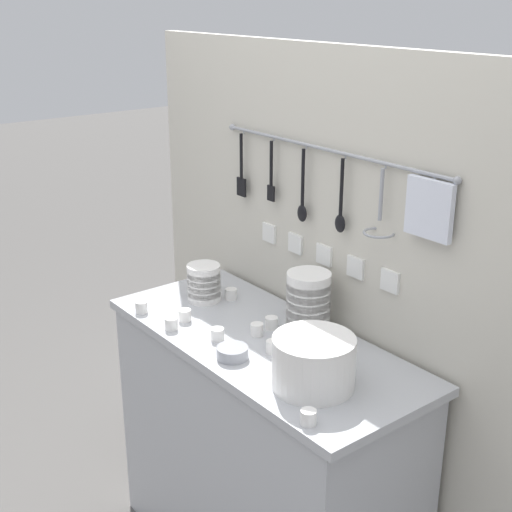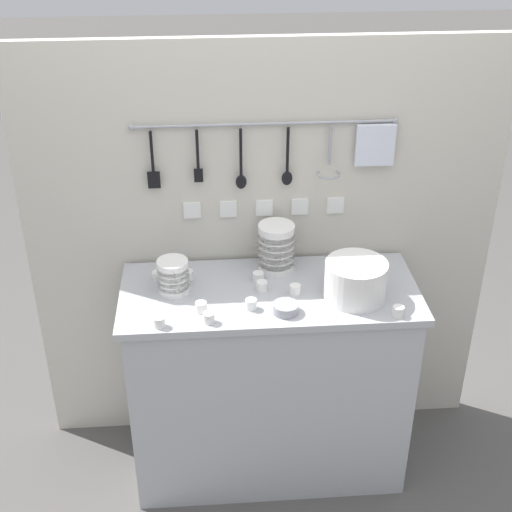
{
  "view_description": "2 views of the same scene",
  "coord_description": "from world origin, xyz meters",
  "px_view_note": "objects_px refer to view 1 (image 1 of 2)",
  "views": [
    {
      "loc": [
        1.65,
        -1.32,
        2.01
      ],
      "look_at": [
        -0.07,
        0.03,
        1.2
      ],
      "focal_mm": 50.0,
      "sensor_mm": 36.0,
      "label": 1
    },
    {
      "loc": [
        -0.24,
        -2.37,
        2.47
      ],
      "look_at": [
        -0.05,
        0.01,
        1.08
      ],
      "focal_mm": 50.0,
      "sensor_mm": 36.0,
      "label": 2
    }
  ],
  "objects_px": {
    "cup_edge_far": "(308,417)",
    "cup_back_right": "(257,330)",
    "cup_front_left": "(213,284)",
    "cup_back_left": "(217,334)",
    "bowl_stack_tall_left": "(204,283)",
    "steel_mixing_bowl": "(232,352)",
    "bowl_stack_short_front": "(308,302)",
    "cup_by_caddy": "(273,347)",
    "plate_stack": "(314,362)",
    "cup_beside_plates": "(271,323)",
    "cup_edge_near": "(171,324)",
    "cup_mid_row": "(141,307)",
    "cup_centre": "(185,315)",
    "cup_front_right": "(231,294)"
  },
  "relations": [
    {
      "from": "plate_stack",
      "to": "bowl_stack_short_front",
      "type": "bearing_deg",
      "value": 140.51
    },
    {
      "from": "bowl_stack_tall_left",
      "to": "steel_mixing_bowl",
      "type": "relative_size",
      "value": 1.39
    },
    {
      "from": "plate_stack",
      "to": "cup_back_left",
      "type": "bearing_deg",
      "value": -172.85
    },
    {
      "from": "cup_edge_far",
      "to": "cup_back_right",
      "type": "distance_m",
      "value": 0.54
    },
    {
      "from": "steel_mixing_bowl",
      "to": "cup_front_right",
      "type": "distance_m",
      "value": 0.45
    },
    {
      "from": "cup_front_left",
      "to": "cup_edge_far",
      "type": "height_order",
      "value": "same"
    },
    {
      "from": "bowl_stack_tall_left",
      "to": "cup_back_right",
      "type": "relative_size",
      "value": 3.18
    },
    {
      "from": "cup_edge_near",
      "to": "cup_edge_far",
      "type": "distance_m",
      "value": 0.71
    },
    {
      "from": "steel_mixing_bowl",
      "to": "bowl_stack_short_front",
      "type": "bearing_deg",
      "value": 90.83
    },
    {
      "from": "cup_front_left",
      "to": "cup_edge_far",
      "type": "xyz_separation_m",
      "value": [
        0.91,
        -0.32,
        0.0
      ]
    },
    {
      "from": "cup_front_left",
      "to": "cup_by_caddy",
      "type": "bearing_deg",
      "value": -14.75
    },
    {
      "from": "cup_by_caddy",
      "to": "plate_stack",
      "type": "bearing_deg",
      "value": -9.18
    },
    {
      "from": "cup_beside_plates",
      "to": "cup_back_right",
      "type": "xyz_separation_m",
      "value": [
        0.01,
        -0.07,
        0.0
      ]
    },
    {
      "from": "cup_beside_plates",
      "to": "cup_edge_near",
      "type": "relative_size",
      "value": 1.0
    },
    {
      "from": "bowl_stack_short_front",
      "to": "cup_back_left",
      "type": "distance_m",
      "value": 0.32
    },
    {
      "from": "cup_beside_plates",
      "to": "cup_front_left",
      "type": "bearing_deg",
      "value": 174.73
    },
    {
      "from": "cup_by_caddy",
      "to": "cup_front_left",
      "type": "height_order",
      "value": "same"
    },
    {
      "from": "plate_stack",
      "to": "cup_back_left",
      "type": "distance_m",
      "value": 0.42
    },
    {
      "from": "cup_front_left",
      "to": "cup_back_right",
      "type": "distance_m",
      "value": 0.43
    },
    {
      "from": "cup_edge_far",
      "to": "cup_back_left",
      "type": "distance_m",
      "value": 0.55
    },
    {
      "from": "cup_edge_near",
      "to": "plate_stack",
      "type": "bearing_deg",
      "value": 12.68
    },
    {
      "from": "cup_edge_near",
      "to": "bowl_stack_tall_left",
      "type": "bearing_deg",
      "value": 120.69
    },
    {
      "from": "bowl_stack_short_front",
      "to": "cup_by_caddy",
      "type": "bearing_deg",
      "value": -74.17
    },
    {
      "from": "bowl_stack_tall_left",
      "to": "steel_mixing_bowl",
      "type": "distance_m",
      "value": 0.46
    },
    {
      "from": "cup_by_caddy",
      "to": "cup_edge_near",
      "type": "height_order",
      "value": "same"
    },
    {
      "from": "steel_mixing_bowl",
      "to": "cup_edge_near",
      "type": "distance_m",
      "value": 0.29
    },
    {
      "from": "cup_centre",
      "to": "bowl_stack_tall_left",
      "type": "bearing_deg",
      "value": 124.71
    },
    {
      "from": "cup_beside_plates",
      "to": "cup_front_right",
      "type": "relative_size",
      "value": 1.0
    },
    {
      "from": "cup_front_left",
      "to": "cup_mid_row",
      "type": "xyz_separation_m",
      "value": [
        0.02,
        -0.32,
        0.0
      ]
    },
    {
      "from": "cup_by_caddy",
      "to": "cup_edge_far",
      "type": "relative_size",
      "value": 1.0
    },
    {
      "from": "cup_edge_near",
      "to": "cup_mid_row",
      "type": "relative_size",
      "value": 1.0
    },
    {
      "from": "steel_mixing_bowl",
      "to": "cup_edge_far",
      "type": "bearing_deg",
      "value": -7.73
    },
    {
      "from": "steel_mixing_bowl",
      "to": "cup_centre",
      "type": "distance_m",
      "value": 0.32
    },
    {
      "from": "cup_edge_near",
      "to": "cup_beside_plates",
      "type": "bearing_deg",
      "value": 52.88
    },
    {
      "from": "cup_front_left",
      "to": "cup_back_right",
      "type": "relative_size",
      "value": 1.0
    },
    {
      "from": "cup_back_left",
      "to": "cup_edge_near",
      "type": "bearing_deg",
      "value": -154.56
    },
    {
      "from": "plate_stack",
      "to": "cup_beside_plates",
      "type": "relative_size",
      "value": 5.53
    },
    {
      "from": "steel_mixing_bowl",
      "to": "cup_edge_near",
      "type": "height_order",
      "value": "cup_edge_near"
    },
    {
      "from": "plate_stack",
      "to": "cup_beside_plates",
      "type": "distance_m",
      "value": 0.4
    },
    {
      "from": "cup_beside_plates",
      "to": "bowl_stack_tall_left",
      "type": "bearing_deg",
      "value": -172.23
    },
    {
      "from": "cup_edge_near",
      "to": "cup_back_left",
      "type": "relative_size",
      "value": 1.0
    },
    {
      "from": "cup_by_caddy",
      "to": "cup_back_left",
      "type": "distance_m",
      "value": 0.2
    },
    {
      "from": "cup_by_caddy",
      "to": "cup_edge_near",
      "type": "distance_m",
      "value": 0.38
    },
    {
      "from": "bowl_stack_tall_left",
      "to": "cup_back_right",
      "type": "height_order",
      "value": "bowl_stack_tall_left"
    },
    {
      "from": "cup_front_left",
      "to": "cup_back_left",
      "type": "height_order",
      "value": "same"
    },
    {
      "from": "bowl_stack_short_front",
      "to": "steel_mixing_bowl",
      "type": "distance_m",
      "value": 0.33
    },
    {
      "from": "cup_front_left",
      "to": "cup_mid_row",
      "type": "distance_m",
      "value": 0.32
    },
    {
      "from": "steel_mixing_bowl",
      "to": "cup_centre",
      "type": "xyz_separation_m",
      "value": [
        -0.32,
        0.03,
        0.0
      ]
    },
    {
      "from": "cup_edge_near",
      "to": "cup_back_right",
      "type": "xyz_separation_m",
      "value": [
        0.21,
        0.2,
        0.0
      ]
    },
    {
      "from": "bowl_stack_short_front",
      "to": "cup_mid_row",
      "type": "xyz_separation_m",
      "value": [
        -0.47,
        -0.38,
        -0.08
      ]
    }
  ]
}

